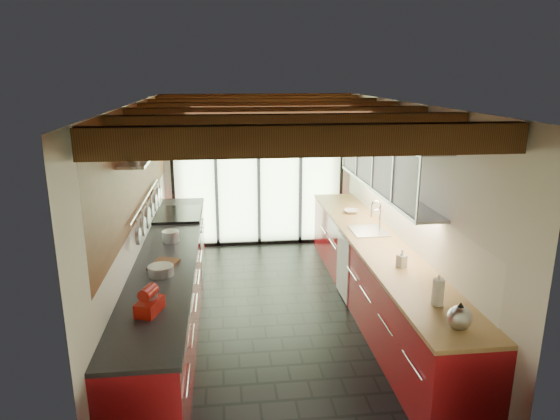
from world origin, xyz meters
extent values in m
plane|color=black|center=(0.00, 0.00, 0.00)|extent=(5.50, 5.50, 0.00)
plane|color=silver|center=(0.00, 2.75, 1.30)|extent=(3.20, 0.00, 3.20)
plane|color=silver|center=(0.00, -2.75, 1.30)|extent=(3.20, 0.00, 3.20)
plane|color=silver|center=(-1.60, 0.00, 1.30)|extent=(0.00, 5.50, 5.50)
plane|color=silver|center=(1.60, 0.00, 1.30)|extent=(0.00, 5.50, 5.50)
plane|color=#472814|center=(0.00, 0.00, 2.60)|extent=(5.50, 5.50, 0.00)
cube|color=#593316|center=(0.00, -2.25, 2.48)|extent=(3.14, 0.14, 0.22)
cube|color=#593316|center=(0.00, -1.35, 2.48)|extent=(3.14, 0.14, 0.22)
cube|color=#593316|center=(0.00, -0.45, 2.48)|extent=(3.14, 0.14, 0.22)
cube|color=#593316|center=(0.00, 0.45, 2.48)|extent=(3.14, 0.14, 0.22)
cube|color=#593316|center=(0.00, 1.35, 2.48)|extent=(3.14, 0.14, 0.22)
cube|color=#593316|center=(0.00, 2.25, 2.48)|extent=(3.14, 0.14, 0.22)
cube|color=brown|center=(0.00, 2.71, 2.35)|extent=(3.14, 0.06, 0.50)
plane|color=brown|center=(-1.57, 0.20, 1.98)|extent=(0.00, 4.90, 4.90)
plane|color=#C6EAAD|center=(0.00, 2.73, 1.08)|extent=(2.90, 0.00, 2.90)
cube|color=black|center=(-1.45, 2.72, 1.07)|extent=(0.05, 0.04, 2.15)
cube|color=black|center=(1.45, 2.72, 1.07)|extent=(0.05, 0.04, 2.15)
cube|color=black|center=(0.00, 2.69, 1.07)|extent=(0.06, 0.05, 2.15)
cube|color=black|center=(0.00, 2.69, 2.15)|extent=(2.90, 0.05, 0.06)
cylinder|color=#BA2D0E|center=(0.00, 2.67, 2.35)|extent=(0.34, 0.04, 0.34)
cylinder|color=beige|center=(0.00, 2.65, 2.35)|extent=(0.28, 0.02, 0.28)
cube|color=maroon|center=(-1.28, 0.00, 0.44)|extent=(0.65, 5.00, 0.88)
cube|color=black|center=(-1.28, 0.00, 0.90)|extent=(0.68, 5.00, 0.04)
cube|color=silver|center=(-1.28, 1.45, 0.44)|extent=(0.66, 0.90, 0.90)
cube|color=black|center=(-1.28, 1.45, 0.93)|extent=(0.65, 0.90, 0.06)
cube|color=maroon|center=(1.28, 0.00, 0.44)|extent=(0.65, 5.00, 0.88)
cube|color=#A77C51|center=(1.28, 0.00, 0.90)|extent=(0.68, 5.00, 0.04)
cube|color=white|center=(0.95, 0.40, 0.44)|extent=(0.02, 0.60, 0.84)
cube|color=silver|center=(1.28, 0.40, 0.93)|extent=(0.45, 0.52, 0.02)
cylinder|color=silver|center=(1.42, 0.40, 1.10)|extent=(0.02, 0.02, 0.34)
torus|color=silver|center=(1.36, 0.40, 1.27)|extent=(0.14, 0.02, 0.14)
plane|color=silver|center=(1.26, 0.30, 1.85)|extent=(0.00, 3.00, 3.00)
cube|color=#9EA0A5|center=(1.43, 0.30, 1.51)|extent=(0.34, 3.00, 0.03)
cube|color=#9EA0A5|center=(1.43, 0.30, 2.19)|extent=(0.34, 3.00, 0.03)
cylinder|color=silver|center=(-1.54, 0.30, 1.47)|extent=(0.02, 2.20, 0.02)
cube|color=silver|center=(-1.45, 0.20, 2.10)|extent=(0.28, 2.60, 0.03)
cylinder|color=silver|center=(-1.50, -0.60, 1.29)|extent=(0.04, 0.18, 0.18)
cylinder|color=silver|center=(-1.50, -0.25, 1.29)|extent=(0.04, 0.22, 0.22)
cylinder|color=silver|center=(-1.50, 0.10, 1.29)|extent=(0.04, 0.26, 0.26)
cylinder|color=silver|center=(-1.50, 0.45, 1.29)|extent=(0.04, 0.18, 0.18)
cylinder|color=silver|center=(-1.50, 0.80, 1.29)|extent=(0.04, 0.22, 0.22)
cylinder|color=silver|center=(-1.50, 1.10, 1.29)|extent=(0.04, 0.26, 0.26)
cylinder|color=silver|center=(-1.50, 1.35, 1.29)|extent=(0.04, 0.18, 0.18)
cube|color=#AD160D|center=(-1.27, -1.62, 0.98)|extent=(0.25, 0.32, 0.12)
cylinder|color=#AD160D|center=(-1.27, -1.64, 1.12)|extent=(0.16, 0.21, 0.11)
cylinder|color=silver|center=(-1.27, -1.57, 1.02)|extent=(0.18, 0.18, 0.12)
cylinder|color=silver|center=(-1.27, 0.29, 0.99)|extent=(0.21, 0.21, 0.13)
cylinder|color=silver|center=(-1.27, -0.77, 0.97)|extent=(0.30, 0.30, 0.10)
cube|color=brown|center=(-1.27, -0.52, 0.94)|extent=(0.34, 0.41, 0.03)
sphere|color=silver|center=(1.27, -2.18, 1.02)|extent=(0.26, 0.26, 0.20)
cone|color=black|center=(1.27, -2.18, 1.13)|extent=(0.09, 0.09, 0.06)
cylinder|color=silver|center=(1.27, -2.07, 1.03)|extent=(0.05, 0.08, 0.04)
cylinder|color=white|center=(1.27, -1.76, 1.04)|extent=(0.12, 0.12, 0.24)
cylinder|color=silver|center=(1.27, -1.76, 1.19)|extent=(0.02, 0.02, 0.04)
imported|color=silver|center=(1.27, -0.84, 1.02)|extent=(0.12, 0.12, 0.19)
imported|color=silver|center=(1.27, 1.30, 0.95)|extent=(0.24, 0.24, 0.05)
camera|label=1|loc=(-0.60, -5.66, 2.93)|focal=32.00mm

